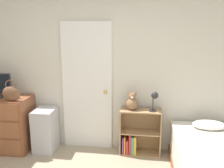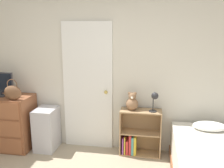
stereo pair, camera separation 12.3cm
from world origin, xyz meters
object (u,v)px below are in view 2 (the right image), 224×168
object	(u,v)px
bookshelf	(137,136)
desk_lamp	(155,98)
teddy_bear	(132,102)
tv	(0,84)
dresser	(4,122)
storage_bin	(47,129)
handbag	(13,92)

from	to	relation	value
bookshelf	desk_lamp	xyz separation A→B (m)	(0.24, -0.05, 0.64)
teddy_bear	desk_lamp	size ratio (longest dim) A/B	0.93
tv	bookshelf	size ratio (longest dim) A/B	0.63
dresser	bookshelf	world-z (taller)	dresser
desk_lamp	storage_bin	bearing A→B (deg)	-178.81
storage_bin	desk_lamp	xyz separation A→B (m)	(1.70, 0.04, 0.59)
storage_bin	desk_lamp	size ratio (longest dim) A/B	2.26
dresser	handbag	distance (m)	0.65
desk_lamp	handbag	bearing A→B (deg)	-173.12
dresser	desk_lamp	distance (m)	2.45
tv	teddy_bear	world-z (taller)	tv
teddy_bear	desk_lamp	distance (m)	0.35
storage_bin	teddy_bear	bearing A→B (deg)	3.16
tv	bookshelf	distance (m)	2.31
bookshelf	handbag	bearing A→B (deg)	-170.84
tv	storage_bin	size ratio (longest dim) A/B	0.67
dresser	tv	xyz separation A→B (m)	(-0.02, 0.01, 0.64)
tv	desk_lamp	xyz separation A→B (m)	(2.42, 0.08, -0.14)
dresser	teddy_bear	size ratio (longest dim) A/B	3.29
teddy_bear	storage_bin	bearing A→B (deg)	-176.84
handbag	teddy_bear	distance (m)	1.80
dresser	storage_bin	xyz separation A→B (m)	(0.70, 0.05, -0.09)
dresser	handbag	bearing A→B (deg)	-29.07
storage_bin	bookshelf	bearing A→B (deg)	3.20
handbag	storage_bin	bearing A→B (deg)	28.50
dresser	handbag	xyz separation A→B (m)	(0.30, -0.17, 0.55)
handbag	tv	bearing A→B (deg)	151.27
handbag	teddy_bear	xyz separation A→B (m)	(1.77, 0.29, -0.15)
storage_bin	teddy_bear	distance (m)	1.45
handbag	bookshelf	world-z (taller)	handbag
dresser	bookshelf	bearing A→B (deg)	3.48
teddy_bear	bookshelf	bearing A→B (deg)	3.79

